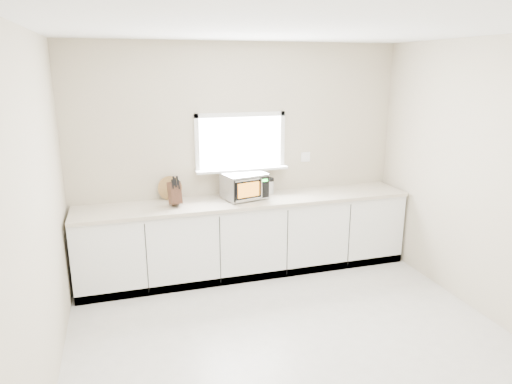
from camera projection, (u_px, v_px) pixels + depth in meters
name	position (u px, v px, depth m)	size (l,w,h in m)	color
ground	(300.00, 351.00, 4.02)	(4.00, 4.00, 0.00)	beige
back_wall	(240.00, 157.00, 5.50)	(4.00, 0.17, 2.70)	beige
cabinets	(247.00, 237.00, 5.47)	(3.92, 0.60, 0.88)	white
countertop	(247.00, 201.00, 5.34)	(3.92, 0.64, 0.04)	beige
microwave	(244.00, 185.00, 5.32)	(0.54, 0.47, 0.30)	black
knife_block	(175.00, 193.00, 5.06)	(0.15, 0.26, 0.35)	#442518
cutting_board	(170.00, 188.00, 5.29)	(0.28, 0.28, 0.02)	#A77E40
coffee_grinder	(269.00, 186.00, 5.54)	(0.13, 0.13, 0.20)	#B9BCC1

